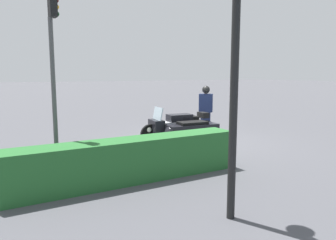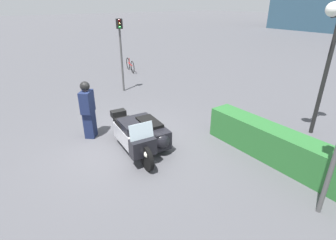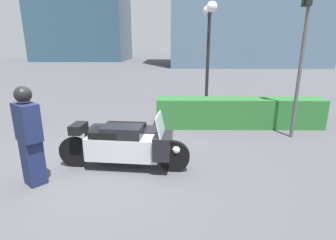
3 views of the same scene
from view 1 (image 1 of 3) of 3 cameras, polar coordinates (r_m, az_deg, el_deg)
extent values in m
plane|color=#4C4C51|center=(10.72, 4.51, -3.67)|extent=(160.00, 160.00, 0.00)
cylinder|color=black|center=(10.16, -3.11, -2.50)|extent=(0.63, 0.16, 0.63)
cylinder|color=black|center=(11.04, 6.68, -1.69)|extent=(0.63, 0.16, 0.63)
cylinder|color=black|center=(10.11, 4.58, -2.97)|extent=(0.50, 0.15, 0.49)
cube|color=#B7B7BC|center=(10.54, 1.99, -1.39)|extent=(1.46, 0.61, 0.45)
cube|color=black|center=(10.49, 2.00, 0.36)|extent=(0.81, 0.52, 0.24)
cube|color=black|center=(10.64, 3.56, 0.35)|extent=(0.61, 0.50, 0.12)
cube|color=black|center=(10.20, -2.03, -1.20)|extent=(0.38, 0.66, 0.44)
cube|color=silver|center=(10.16, -1.78, 1.13)|extent=(0.17, 0.62, 0.40)
sphere|color=white|center=(10.12, -3.38, -1.67)|extent=(0.18, 0.18, 0.18)
cube|color=black|center=(10.05, 4.27, -2.15)|extent=(1.65, 0.71, 0.50)
sphere|color=black|center=(9.74, 0.75, -2.31)|extent=(0.48, 0.48, 0.47)
cube|color=black|center=(10.00, 4.29, -0.52)|extent=(0.92, 0.56, 0.09)
cube|color=black|center=(10.90, 6.14, 0.88)|extent=(0.28, 0.44, 0.18)
cube|color=#192347|center=(11.85, 6.54, -0.55)|extent=(0.44, 0.44, 0.82)
cube|color=#192347|center=(11.77, 6.60, 2.98)|extent=(0.55, 0.53, 0.65)
sphere|color=tan|center=(11.74, 6.63, 5.09)|extent=(0.22, 0.22, 0.22)
sphere|color=black|center=(11.73, 6.63, 5.28)|extent=(0.28, 0.28, 0.28)
cube|color=#28662D|center=(6.73, -7.00, -7.01)|extent=(4.92, 0.67, 0.87)
cylinder|color=black|center=(4.85, 11.38, 3.37)|extent=(0.12, 0.12, 3.60)
cylinder|color=#4C4C4C|center=(7.02, -19.21, 3.20)|extent=(0.09, 0.09, 3.28)
cube|color=black|center=(7.13, -19.47, 18.11)|extent=(0.14, 0.26, 0.40)
sphere|color=#410707|center=(7.17, -18.95, 19.13)|extent=(0.11, 0.11, 0.11)
sphere|color=orange|center=(7.15, -18.89, 18.11)|extent=(0.11, 0.11, 0.11)
sphere|color=#07350F|center=(7.12, -18.84, 17.08)|extent=(0.11, 0.11, 0.11)
camera|label=2|loc=(11.76, -31.82, 14.97)|focal=28.00mm
camera|label=3|loc=(14.36, -11.57, 8.79)|focal=28.00mm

